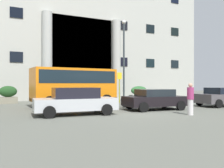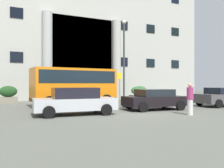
{
  "view_description": "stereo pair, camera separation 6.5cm",
  "coord_description": "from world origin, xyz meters",
  "px_view_note": "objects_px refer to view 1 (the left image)",
  "views": [
    {
      "loc": [
        -7.41,
        -11.73,
        1.72
      ],
      "look_at": [
        1.25,
        6.35,
        1.68
      ],
      "focal_mm": 38.02,
      "sensor_mm": 36.0,
      "label": 1
    },
    {
      "loc": [
        -7.35,
        -11.76,
        1.72
      ],
      "look_at": [
        1.25,
        6.35,
        1.68
      ],
      "focal_mm": 38.02,
      "sensor_mm": 36.0,
      "label": 2
    }
  ],
  "objects_px": {
    "orange_minibus": "(74,84)",
    "hedge_planter_far_west": "(8,95)",
    "parked_estate_mid": "(76,101)",
    "scooter_by_planter": "(90,102)",
    "lamppost_plaza_centre": "(124,54)",
    "motorcycle_far_end": "(49,104)",
    "hedge_planter_east": "(139,93)",
    "pedestrian_woman_with_bag": "(190,99)",
    "bus_stop_sign": "(119,84)",
    "motorcycle_near_kerb": "(133,101)",
    "parked_coupe_end": "(155,99)",
    "white_taxi_kerbside": "(223,97)"
  },
  "relations": [
    {
      "from": "orange_minibus",
      "to": "hedge_planter_far_west",
      "type": "xyz_separation_m",
      "value": [
        -4.37,
        5.11,
        -0.94
      ]
    },
    {
      "from": "parked_estate_mid",
      "to": "scooter_by_planter",
      "type": "height_order",
      "value": "parked_estate_mid"
    },
    {
      "from": "orange_minibus",
      "to": "lamppost_plaza_centre",
      "type": "distance_m",
      "value": 7.43
    },
    {
      "from": "hedge_planter_far_west",
      "to": "lamppost_plaza_centre",
      "type": "height_order",
      "value": "lamppost_plaza_centre"
    },
    {
      "from": "parked_estate_mid",
      "to": "motorcycle_far_end",
      "type": "xyz_separation_m",
      "value": [
        -1.01,
        2.12,
        -0.3
      ]
    },
    {
      "from": "hedge_planter_east",
      "to": "pedestrian_woman_with_bag",
      "type": "relative_size",
      "value": 1.2
    },
    {
      "from": "bus_stop_sign",
      "to": "motorcycle_far_end",
      "type": "distance_m",
      "value": 8.28
    },
    {
      "from": "motorcycle_near_kerb",
      "to": "motorcycle_far_end",
      "type": "height_order",
      "value": "same"
    },
    {
      "from": "hedge_planter_east",
      "to": "motorcycle_far_end",
      "type": "height_order",
      "value": "hedge_planter_east"
    },
    {
      "from": "hedge_planter_far_west",
      "to": "parked_coupe_end",
      "type": "distance_m",
      "value": 12.78
    },
    {
      "from": "hedge_planter_far_west",
      "to": "white_taxi_kerbside",
      "type": "relative_size",
      "value": 0.36
    },
    {
      "from": "hedge_planter_east",
      "to": "hedge_planter_far_west",
      "type": "bearing_deg",
      "value": 179.42
    },
    {
      "from": "white_taxi_kerbside",
      "to": "parked_coupe_end",
      "type": "bearing_deg",
      "value": -178.89
    },
    {
      "from": "bus_stop_sign",
      "to": "white_taxi_kerbside",
      "type": "xyz_separation_m",
      "value": [
        5.52,
        -6.41,
        -0.95
      ]
    },
    {
      "from": "white_taxi_kerbside",
      "to": "orange_minibus",
      "type": "bearing_deg",
      "value": 158.87
    },
    {
      "from": "scooter_by_planter",
      "to": "motorcycle_far_end",
      "type": "height_order",
      "value": "same"
    },
    {
      "from": "parked_estate_mid",
      "to": "lamppost_plaza_centre",
      "type": "distance_m",
      "value": 11.38
    },
    {
      "from": "lamppost_plaza_centre",
      "to": "bus_stop_sign",
      "type": "bearing_deg",
      "value": -130.15
    },
    {
      "from": "white_taxi_kerbside",
      "to": "motorcycle_near_kerb",
      "type": "bearing_deg",
      "value": 163.07
    },
    {
      "from": "pedestrian_woman_with_bag",
      "to": "orange_minibus",
      "type": "bearing_deg",
      "value": -92.02
    },
    {
      "from": "bus_stop_sign",
      "to": "parked_estate_mid",
      "type": "height_order",
      "value": "bus_stop_sign"
    },
    {
      "from": "hedge_planter_far_west",
      "to": "scooter_by_planter",
      "type": "relative_size",
      "value": 0.74
    },
    {
      "from": "hedge_planter_far_west",
      "to": "parked_coupe_end",
      "type": "bearing_deg",
      "value": -48.28
    },
    {
      "from": "lamppost_plaza_centre",
      "to": "hedge_planter_east",
      "type": "bearing_deg",
      "value": 31.3
    },
    {
      "from": "bus_stop_sign",
      "to": "motorcycle_near_kerb",
      "type": "bearing_deg",
      "value": -102.91
    },
    {
      "from": "bus_stop_sign",
      "to": "parked_coupe_end",
      "type": "relative_size",
      "value": 0.66
    },
    {
      "from": "bus_stop_sign",
      "to": "pedestrian_woman_with_bag",
      "type": "height_order",
      "value": "bus_stop_sign"
    },
    {
      "from": "white_taxi_kerbside",
      "to": "pedestrian_woman_with_bag",
      "type": "xyz_separation_m",
      "value": [
        -5.89,
        -2.74,
        0.15
      ]
    },
    {
      "from": "orange_minibus",
      "to": "hedge_planter_east",
      "type": "xyz_separation_m",
      "value": [
        8.83,
        4.98,
        -0.98
      ]
    },
    {
      "from": "white_taxi_kerbside",
      "to": "parked_estate_mid",
      "type": "bearing_deg",
      "value": -176.99
    },
    {
      "from": "motorcycle_far_end",
      "to": "parked_estate_mid",
      "type": "bearing_deg",
      "value": -50.62
    },
    {
      "from": "bus_stop_sign",
      "to": "white_taxi_kerbside",
      "type": "distance_m",
      "value": 8.51
    },
    {
      "from": "white_taxi_kerbside",
      "to": "lamppost_plaza_centre",
      "type": "relative_size",
      "value": 0.53
    },
    {
      "from": "orange_minibus",
      "to": "hedge_planter_east",
      "type": "relative_size",
      "value": 2.97
    },
    {
      "from": "orange_minibus",
      "to": "motorcycle_far_end",
      "type": "distance_m",
      "value": 3.59
    },
    {
      "from": "parked_coupe_end",
      "to": "motorcycle_far_end",
      "type": "relative_size",
      "value": 2.06
    },
    {
      "from": "scooter_by_planter",
      "to": "motorcycle_far_end",
      "type": "bearing_deg",
      "value": 176.15
    },
    {
      "from": "hedge_planter_east",
      "to": "parked_estate_mid",
      "type": "height_order",
      "value": "parked_estate_mid"
    },
    {
      "from": "hedge_planter_east",
      "to": "white_taxi_kerbside",
      "type": "bearing_deg",
      "value": -81.69
    },
    {
      "from": "orange_minibus",
      "to": "bus_stop_sign",
      "type": "height_order",
      "value": "orange_minibus"
    },
    {
      "from": "bus_stop_sign",
      "to": "parked_estate_mid",
      "type": "relative_size",
      "value": 0.6
    },
    {
      "from": "bus_stop_sign",
      "to": "pedestrian_woman_with_bag",
      "type": "bearing_deg",
      "value": -92.32
    },
    {
      "from": "parked_coupe_end",
      "to": "motorcycle_near_kerb",
      "type": "distance_m",
      "value": 2.18
    },
    {
      "from": "pedestrian_woman_with_bag",
      "to": "parked_coupe_end",
      "type": "bearing_deg",
      "value": -118.17
    },
    {
      "from": "motorcycle_near_kerb",
      "to": "scooter_by_planter",
      "type": "xyz_separation_m",
      "value": [
        -3.37,
        0.03,
        0.0
      ]
    },
    {
      "from": "hedge_planter_east",
      "to": "motorcycle_far_end",
      "type": "bearing_deg",
      "value": -146.21
    },
    {
      "from": "parked_estate_mid",
      "to": "lamppost_plaza_centre",
      "type": "bearing_deg",
      "value": 51.15
    },
    {
      "from": "parked_coupe_end",
      "to": "pedestrian_woman_with_bag",
      "type": "bearing_deg",
      "value": -81.48
    },
    {
      "from": "motorcycle_near_kerb",
      "to": "pedestrian_woman_with_bag",
      "type": "distance_m",
      "value": 5.18
    },
    {
      "from": "hedge_planter_far_west",
      "to": "pedestrian_woman_with_bag",
      "type": "bearing_deg",
      "value": -55.14
    }
  ]
}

